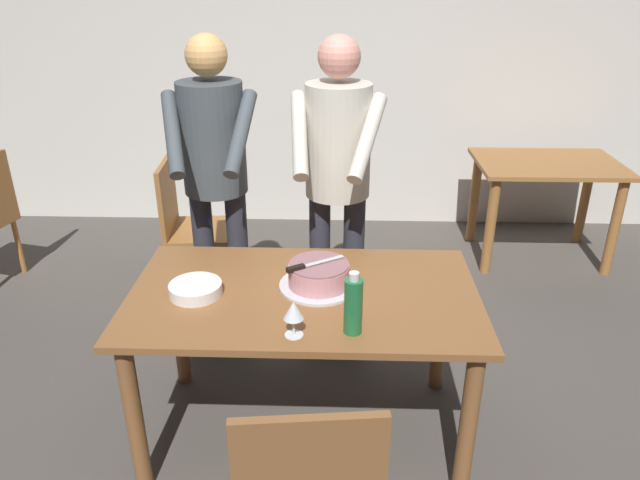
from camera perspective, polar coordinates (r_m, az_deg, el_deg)
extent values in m
plane|color=#4C4742|center=(2.94, -1.40, -17.80)|extent=(14.00, 14.00, 0.00)
cube|color=silver|center=(4.82, 0.25, 17.19)|extent=(10.00, 0.12, 2.70)
cube|color=brown|center=(2.50, -1.57, -5.33)|extent=(1.47, 0.85, 0.03)
cylinder|color=brown|center=(2.57, -17.46, -16.09)|extent=(0.07, 0.07, 0.72)
cylinder|color=brown|center=(2.49, 14.07, -17.03)|extent=(0.07, 0.07, 0.72)
cylinder|color=brown|center=(3.10, -13.47, -7.71)|extent=(0.07, 0.07, 0.72)
cylinder|color=brown|center=(3.04, 11.56, -8.22)|extent=(0.07, 0.07, 0.72)
cylinder|color=silver|center=(2.53, -0.11, -4.39)|extent=(0.34, 0.34, 0.01)
cylinder|color=#D18C93|center=(2.51, -0.12, -3.37)|extent=(0.26, 0.26, 0.09)
cylinder|color=#926267|center=(2.49, -0.12, -2.37)|extent=(0.25, 0.25, 0.01)
cube|color=silver|center=(2.49, 0.28, -2.06)|extent=(0.18, 0.12, 0.00)
cube|color=black|center=(2.43, -2.36, -2.76)|extent=(0.08, 0.06, 0.02)
cylinder|color=white|center=(2.53, -11.87, -5.05)|extent=(0.22, 0.22, 0.01)
cylinder|color=white|center=(2.52, -11.89, -4.85)|extent=(0.22, 0.22, 0.01)
cylinder|color=white|center=(2.52, -11.91, -4.65)|extent=(0.22, 0.22, 0.01)
cylinder|color=white|center=(2.52, -11.93, -4.45)|extent=(0.22, 0.22, 0.01)
cylinder|color=white|center=(2.51, -11.95, -4.25)|extent=(0.22, 0.22, 0.01)
cylinder|color=silver|center=(2.22, -2.52, -9.12)|extent=(0.07, 0.07, 0.00)
cylinder|color=silver|center=(2.20, -2.54, -8.33)|extent=(0.01, 0.01, 0.07)
cone|color=silver|center=(2.17, -2.57, -6.78)|extent=(0.08, 0.08, 0.07)
cylinder|color=#1E6B38|center=(2.19, 3.22, -6.41)|extent=(0.07, 0.07, 0.22)
cylinder|color=silver|center=(2.12, 3.30, -3.52)|extent=(0.04, 0.04, 0.03)
cylinder|color=#2D2D38|center=(3.18, 3.19, -3.68)|extent=(0.11, 0.11, 0.95)
cylinder|color=#2D2D38|center=(3.20, -0.02, -3.46)|extent=(0.11, 0.11, 0.95)
cylinder|color=beige|center=(2.91, 1.76, 9.53)|extent=(0.32, 0.32, 0.55)
sphere|color=#E09180|center=(2.83, 1.86, 17.26)|extent=(0.20, 0.20, 0.20)
cylinder|color=beige|center=(2.70, 4.62, 9.84)|extent=(0.20, 0.42, 0.34)
cylinder|color=beige|center=(2.74, -2.00, 10.12)|extent=(0.11, 0.42, 0.34)
cylinder|color=#2D2D38|center=(3.27, -7.75, -3.08)|extent=(0.11, 0.11, 0.95)
cylinder|color=#2D2D38|center=(3.29, -10.88, -3.12)|extent=(0.11, 0.11, 0.95)
cylinder|color=#3F474C|center=(3.00, -10.31, 9.64)|extent=(0.32, 0.32, 0.55)
sphere|color=tan|center=(2.93, -10.92, 17.11)|extent=(0.20, 0.20, 0.20)
cylinder|color=#3F474C|center=(2.79, -7.64, 10.21)|extent=(0.12, 0.42, 0.34)
cylinder|color=#3F474C|center=(2.84, -14.02, 9.92)|extent=(0.19, 0.42, 0.34)
cube|color=brown|center=(1.80, -0.97, -22.10)|extent=(0.44, 0.08, 0.45)
cube|color=#9E6633|center=(4.52, 21.16, 6.87)|extent=(1.00, 0.70, 0.03)
cylinder|color=#9E6633|center=(4.27, 16.11, 1.28)|extent=(0.07, 0.07, 0.71)
cylinder|color=#9E6633|center=(4.56, 26.52, 1.05)|extent=(0.07, 0.07, 0.71)
cylinder|color=#9E6633|center=(4.77, 14.66, 3.93)|extent=(0.07, 0.07, 0.71)
cylinder|color=#9E6633|center=(5.03, 24.16, 3.59)|extent=(0.07, 0.07, 0.71)
cylinder|color=#9E6633|center=(4.67, -27.04, -0.54)|extent=(0.04, 0.04, 0.41)
cube|color=#9E6633|center=(3.91, -11.21, 0.80)|extent=(0.47, 0.47, 0.04)
cylinder|color=#9E6633|center=(4.15, -8.15, -0.96)|extent=(0.04, 0.04, 0.41)
cylinder|color=#9E6633|center=(3.82, -8.59, -3.33)|extent=(0.04, 0.04, 0.41)
cylinder|color=#9E6633|center=(4.20, -13.10, -1.04)|extent=(0.04, 0.04, 0.41)
cylinder|color=#9E6633|center=(3.88, -13.95, -3.39)|extent=(0.04, 0.04, 0.41)
cube|color=#9E6633|center=(3.86, -14.53, 4.06)|extent=(0.07, 0.44, 0.45)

